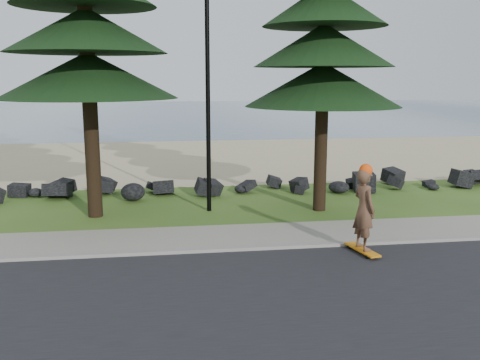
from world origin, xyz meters
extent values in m
plane|color=#33591B|center=(0.00, 0.00, 0.00)|extent=(160.00, 160.00, 0.00)
cube|color=black|center=(0.00, -4.50, 0.01)|extent=(160.00, 7.00, 0.02)
cube|color=gray|center=(0.00, -0.90, 0.05)|extent=(160.00, 0.20, 0.10)
cube|color=gray|center=(0.00, 0.20, 0.04)|extent=(160.00, 2.00, 0.08)
cube|color=tan|center=(0.00, 14.50, 0.01)|extent=(160.00, 15.00, 0.01)
cube|color=#38526B|center=(0.00, 51.00, 0.00)|extent=(160.00, 58.00, 0.01)
cylinder|color=black|center=(3.50, 2.80, 6.00)|extent=(0.40, 0.40, 12.00)
cylinder|color=black|center=(0.00, 3.20, 4.00)|extent=(0.14, 0.14, 8.00)
cube|color=orange|center=(3.29, -1.55, 0.11)|extent=(0.53, 1.21, 0.04)
imported|color=brown|center=(3.29, -1.55, 1.11)|extent=(0.61, 0.80, 1.95)
sphere|color=#EF480D|center=(3.29, -1.55, 2.05)|extent=(0.31, 0.31, 0.31)
camera|label=1|loc=(-1.35, -13.31, 4.20)|focal=40.00mm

